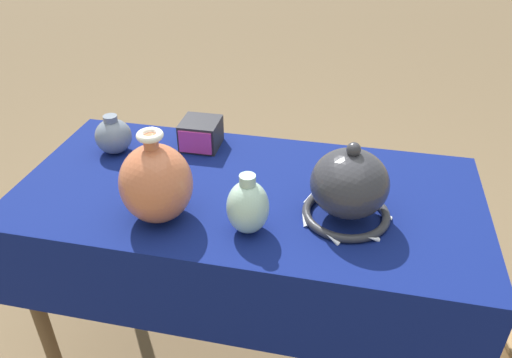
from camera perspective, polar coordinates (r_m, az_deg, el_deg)
The scene contains 7 objects.
ground_plane at distance 1.90m, azimuth -0.78°, elevation -18.86°, with size 14.00×14.00×0.00m, color brown.
display_table at distance 1.44m, azimuth -1.13°, elevation -4.03°, with size 1.31×0.64×0.70m.
vase_tall_bulbous at distance 1.27m, azimuth -11.35°, elevation -0.43°, with size 0.18×0.18×0.25m.
vase_dome_bell at distance 1.28m, azimuth 10.58°, elevation -0.99°, with size 0.24×0.24×0.22m.
mosaic_tile_box at distance 1.61m, azimuth -6.33°, elevation 5.16°, with size 0.12×0.13×0.09m.
jar_round_celadon at distance 1.22m, azimuth -0.94°, elevation -3.17°, with size 0.11×0.11×0.16m.
jar_round_slate at distance 1.63m, azimuth -15.99°, elevation 4.76°, with size 0.11×0.11×0.13m.
Camera 1 is at (0.27, -1.14, 1.49)m, focal length 35.00 mm.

